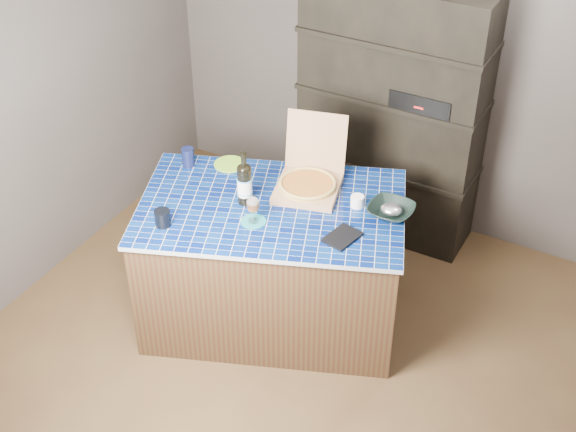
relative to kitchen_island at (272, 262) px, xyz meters
The scene contains 14 objects.
room 0.92m from the kitchen_island, 54.87° to the right, with size 3.50×3.50×3.50m.
shelving_unit 1.32m from the kitchen_island, 79.00° to the left, with size 1.20×0.41×1.80m.
kitchen_island is the anchor object (origin of this frame).
pizza_box 0.54m from the kitchen_island, 66.29° to the left, with size 0.46×0.52×0.39m.
mead_bottle 0.57m from the kitchen_island, 165.83° to the right, with size 0.09×0.09×0.33m.
teal_trivet 0.45m from the kitchen_island, 93.77° to the right, with size 0.14×0.14×0.01m, color #18797D.
wine_glass 0.56m from the kitchen_island, 93.77° to the right, with size 0.07×0.07×0.16m.
tumbler 0.77m from the kitchen_island, 134.41° to the right, with size 0.09×0.09×0.10m, color black.
dvd_case 0.65m from the kitchen_island, ahead, with size 0.14×0.20×0.02m, color black.
bowl 0.81m from the kitchen_island, 20.99° to the left, with size 0.25×0.25×0.06m, color black.
foil_contents 0.82m from the kitchen_island, 20.99° to the left, with size 0.12×0.10×0.06m, color silver.
white_jar 0.66m from the kitchen_island, 28.53° to the left, with size 0.08×0.08×0.07m, color white.
navy_cup 0.82m from the kitchen_island, 168.77° to the left, with size 0.08×0.08×0.12m, color #0E1334.
green_trivet 0.66m from the kitchen_island, 149.51° to the left, with size 0.20×0.20×0.01m, color #7FC129.
Camera 1 is at (1.63, -2.88, 3.48)m, focal length 50.00 mm.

